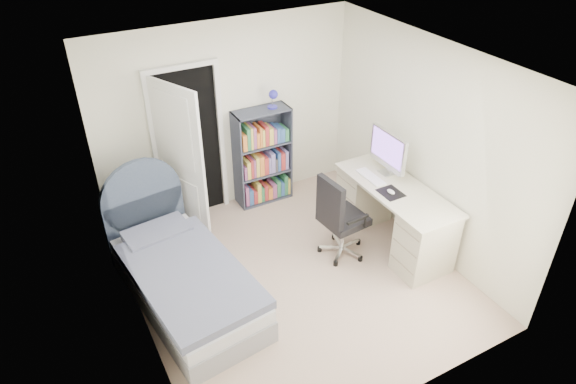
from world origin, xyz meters
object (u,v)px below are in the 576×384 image
bed (183,276)px  desk (393,213)px  bookcase (263,160)px  floor_lamp (188,192)px  nightstand (138,210)px  office_chair (338,214)px

bed → desk: desk is taller
bookcase → desk: bearing=-59.8°
bed → floor_lamp: size_ratio=1.54×
bed → nightstand: (-0.12, 1.28, 0.11)m
bookcase → office_chair: (0.22, -1.52, -0.02)m
bed → desk: 2.58m
nightstand → floor_lamp: 0.65m
bed → desk: size_ratio=1.32×
desk → office_chair: desk is taller
nightstand → floor_lamp: floor_lamp is taller
nightstand → office_chair: bearing=-37.0°
bed → floor_lamp: 1.26m
floor_lamp → bookcase: bearing=10.2°
floor_lamp → desk: (2.07, -1.42, -0.14)m
floor_lamp → nightstand: bearing=165.3°
bookcase → bed: bearing=-140.7°
floor_lamp → bed: bearing=-113.4°
bookcase → desk: bookcase is taller
nightstand → bookcase: bookcase is taller
nightstand → office_chair: size_ratio=0.56×
bed → nightstand: bearing=95.6°
desk → floor_lamp: bearing=145.6°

